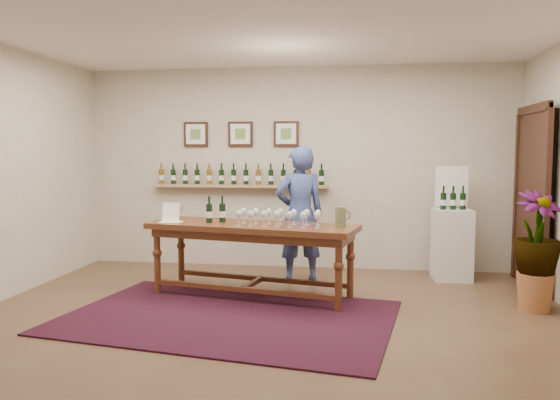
# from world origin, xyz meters

# --- Properties ---
(ground) EXTENTS (6.00, 6.00, 0.00)m
(ground) POSITION_xyz_m (0.00, 0.00, 0.00)
(ground) COLOR brown
(ground) RESTS_ON ground
(room_shell) EXTENTS (6.00, 6.00, 6.00)m
(room_shell) POSITION_xyz_m (2.11, 1.86, 1.12)
(room_shell) COLOR beige
(room_shell) RESTS_ON ground
(rug) EXTENTS (3.46, 2.59, 0.02)m
(rug) POSITION_xyz_m (-0.40, 0.01, 0.01)
(rug) COLOR #4A0D0F
(rug) RESTS_ON ground
(tasting_table) EXTENTS (2.44, 1.21, 0.83)m
(tasting_table) POSITION_xyz_m (-0.32, 0.81, 0.70)
(tasting_table) COLOR #4D2113
(tasting_table) RESTS_ON ground
(table_glasses) EXTENTS (1.32, 0.37, 0.18)m
(table_glasses) POSITION_xyz_m (0.00, 0.71, 0.92)
(table_glasses) COLOR silver
(table_glasses) RESTS_ON tasting_table
(table_bottles) EXTENTS (0.32, 0.22, 0.31)m
(table_bottles) POSITION_xyz_m (-0.75, 0.89, 0.98)
(table_bottles) COLOR black
(table_bottles) RESTS_ON tasting_table
(pitcher_left) EXTENTS (0.13, 0.13, 0.20)m
(pitcher_left) POSITION_xyz_m (-1.30, 1.08, 0.93)
(pitcher_left) COLOR #616941
(pitcher_left) RESTS_ON tasting_table
(pitcher_right) EXTENTS (0.16, 0.16, 0.22)m
(pitcher_right) POSITION_xyz_m (0.66, 0.70, 0.94)
(pitcher_right) COLOR #616941
(pitcher_right) RESTS_ON tasting_table
(menu_card) EXTENTS (0.25, 0.19, 0.22)m
(menu_card) POSITION_xyz_m (-1.27, 0.86, 0.94)
(menu_card) COLOR white
(menu_card) RESTS_ON tasting_table
(display_pedestal) EXTENTS (0.48, 0.48, 0.90)m
(display_pedestal) POSITION_xyz_m (2.04, 2.00, 0.45)
(display_pedestal) COLOR silver
(display_pedestal) RESTS_ON ground
(pedestal_bottles) EXTENTS (0.31, 0.10, 0.30)m
(pedestal_bottles) POSITION_xyz_m (2.03, 1.95, 1.06)
(pedestal_bottles) COLOR black
(pedestal_bottles) RESTS_ON display_pedestal
(info_sign) EXTENTS (0.41, 0.05, 0.57)m
(info_sign) POSITION_xyz_m (2.04, 2.12, 1.19)
(info_sign) COLOR white
(info_sign) RESTS_ON display_pedestal
(potted_plant) EXTENTS (0.74, 0.74, 1.07)m
(potted_plant) POSITION_xyz_m (2.65, 0.68, 0.62)
(potted_plant) COLOR #A15F35
(potted_plant) RESTS_ON ground
(person) EXTENTS (0.72, 0.58, 1.70)m
(person) POSITION_xyz_m (0.13, 1.63, 0.85)
(person) COLOR #364580
(person) RESTS_ON ground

